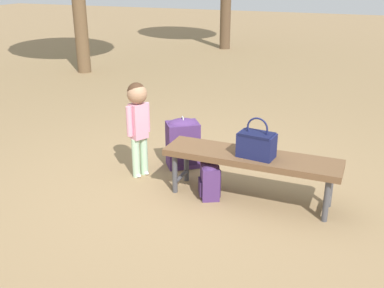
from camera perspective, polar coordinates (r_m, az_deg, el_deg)
name	(u,v)px	position (r m, az deg, el deg)	size (l,w,h in m)	color
ground_plane	(182,188)	(4.43, -1.25, -5.61)	(40.00, 40.00, 0.00)	#8C704C
park_bench	(251,160)	(4.09, 7.54, -2.07)	(1.60, 0.41, 0.45)	brown
handbag	(257,144)	(3.98, 8.22, 0.04)	(0.34, 0.22, 0.37)	#191E4C
child_standing	(138,115)	(4.49, -6.90, 3.69)	(0.20, 0.24, 0.98)	#B2D8B2
backpack_large	(183,141)	(4.81, -1.18, 0.33)	(0.42, 0.40, 0.57)	#4C2D66
backpack_small	(210,180)	(4.18, 2.27, -4.55)	(0.25, 0.27, 0.37)	#4C2D66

